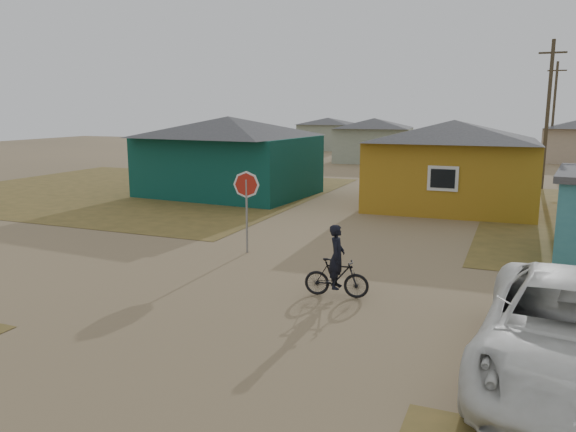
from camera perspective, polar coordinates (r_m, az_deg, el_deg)
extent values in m
plane|color=#8F7652|center=(13.74, -1.37, -7.81)|extent=(120.00, 120.00, 0.00)
cube|color=olive|center=(31.79, -15.17, 2.57)|extent=(20.00, 18.00, 0.00)
cube|color=#0A3B33|center=(29.03, -6.02, 5.11)|extent=(8.40, 6.54, 3.00)
pyramid|color=#38383B|center=(28.90, -6.10, 9.05)|extent=(8.93, 7.08, 1.00)
cube|color=#A67719|center=(26.21, 16.28, 4.11)|extent=(7.21, 6.24, 3.00)
pyramid|color=#38383B|center=(26.06, 16.51, 8.36)|extent=(7.72, 6.76, 0.90)
cube|color=silver|center=(23.20, 15.46, 3.69)|extent=(1.20, 0.06, 1.00)
cube|color=black|center=(23.17, 15.45, 3.68)|extent=(0.95, 0.04, 0.75)
cube|color=gray|center=(47.35, 8.69, 7.15)|extent=(6.49, 5.60, 2.80)
pyramid|color=#38383B|center=(47.27, 8.75, 9.32)|extent=(7.04, 6.15, 0.80)
cube|color=gray|center=(61.09, 4.06, 8.02)|extent=(5.75, 5.28, 2.70)
pyramid|color=#38383B|center=(61.03, 4.08, 9.61)|extent=(6.28, 5.81, 0.70)
cylinder|color=#473C2B|center=(33.92, 24.86, 9.23)|extent=(0.20, 0.20, 8.00)
cube|color=#473C2B|center=(34.04, 25.31, 14.78)|extent=(1.40, 0.10, 0.10)
cylinder|color=#473C2B|center=(49.95, 25.36, 9.41)|extent=(0.20, 0.20, 8.00)
cube|color=#473C2B|center=(50.03, 25.67, 13.18)|extent=(1.40, 0.10, 0.10)
cylinder|color=gray|center=(17.22, -4.21, -0.05)|extent=(0.07, 0.07, 2.28)
imported|color=black|center=(13.38, 4.95, -6.27)|extent=(1.58, 0.63, 0.93)
imported|color=black|center=(13.24, 4.99, -4.13)|extent=(0.43, 0.60, 1.52)
imported|color=silver|center=(10.28, 27.02, -10.54)|extent=(3.26, 6.34, 1.71)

